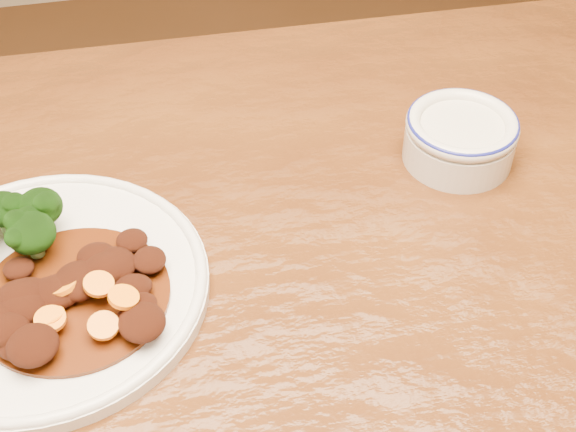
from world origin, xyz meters
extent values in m
cube|color=#5A2F0F|center=(0.00, 0.00, 0.73)|extent=(1.52, 0.93, 0.04)
cylinder|color=white|center=(-0.21, 0.03, 0.76)|extent=(0.31, 0.31, 0.01)
torus|color=white|center=(-0.21, 0.03, 0.76)|extent=(0.31, 0.31, 0.01)
cylinder|color=#71A153|center=(-0.21, 0.06, 0.77)|extent=(0.01, 0.01, 0.02)
ellipsoid|color=black|center=(-0.21, 0.06, 0.80)|extent=(0.05, 0.05, 0.04)
cylinder|color=#71A153|center=(-0.24, 0.10, 0.77)|extent=(0.01, 0.01, 0.02)
ellipsoid|color=black|center=(-0.24, 0.10, 0.80)|extent=(0.04, 0.04, 0.03)
cylinder|color=#71A153|center=(-0.21, 0.10, 0.77)|extent=(0.01, 0.01, 0.02)
ellipsoid|color=black|center=(-0.21, 0.10, 0.80)|extent=(0.04, 0.04, 0.03)
cylinder|color=#4F1C08|center=(-0.18, 0.00, 0.77)|extent=(0.18, 0.18, 0.00)
ellipsoid|color=black|center=(-0.23, -0.05, 0.78)|extent=(0.03, 0.03, 0.02)
ellipsoid|color=black|center=(-0.18, 0.01, 0.78)|extent=(0.02, 0.02, 0.01)
ellipsoid|color=black|center=(-0.21, -0.06, 0.78)|extent=(0.04, 0.05, 0.02)
ellipsoid|color=black|center=(-0.13, -0.01, 0.78)|extent=(0.04, 0.03, 0.02)
ellipsoid|color=black|center=(-0.12, -0.05, 0.78)|extent=(0.04, 0.04, 0.02)
ellipsoid|color=black|center=(-0.24, -0.03, 0.78)|extent=(0.04, 0.04, 0.02)
ellipsoid|color=black|center=(-0.20, 0.01, 0.77)|extent=(0.03, 0.03, 0.02)
ellipsoid|color=black|center=(-0.23, -0.01, 0.78)|extent=(0.04, 0.04, 0.02)
ellipsoid|color=black|center=(-0.16, 0.04, 0.78)|extent=(0.04, 0.03, 0.02)
ellipsoid|color=black|center=(-0.11, 0.02, 0.78)|extent=(0.03, 0.03, 0.02)
ellipsoid|color=black|center=(-0.23, 0.00, 0.78)|extent=(0.04, 0.04, 0.02)
ellipsoid|color=black|center=(-0.14, 0.02, 0.78)|extent=(0.04, 0.04, 0.02)
ellipsoid|color=black|center=(-0.19, 0.00, 0.78)|extent=(0.04, 0.04, 0.02)
ellipsoid|color=black|center=(-0.22, 0.01, 0.78)|extent=(0.04, 0.04, 0.02)
ellipsoid|color=black|center=(-0.12, -0.03, 0.78)|extent=(0.03, 0.03, 0.01)
ellipsoid|color=black|center=(-0.23, 0.04, 0.78)|extent=(0.03, 0.03, 0.01)
ellipsoid|color=black|center=(-0.14, 0.01, 0.77)|extent=(0.03, 0.03, 0.01)
ellipsoid|color=black|center=(-0.17, 0.01, 0.78)|extent=(0.04, 0.05, 0.02)
ellipsoid|color=black|center=(-0.15, 0.02, 0.78)|extent=(0.04, 0.04, 0.02)
ellipsoid|color=black|center=(-0.12, 0.05, 0.78)|extent=(0.03, 0.03, 0.02)
ellipsoid|color=black|center=(-0.16, 0.03, 0.78)|extent=(0.03, 0.02, 0.01)
ellipsoid|color=black|center=(-0.13, -0.04, 0.78)|extent=(0.03, 0.03, 0.01)
cylinder|color=orange|center=(-0.15, 0.02, 0.78)|extent=(0.03, 0.03, 0.01)
cylinder|color=orange|center=(-0.20, -0.03, 0.78)|extent=(0.04, 0.04, 0.02)
cylinder|color=orange|center=(-0.20, -0.03, 0.78)|extent=(0.03, 0.03, 0.01)
cylinder|color=orange|center=(-0.14, -0.03, 0.79)|extent=(0.03, 0.03, 0.01)
cylinder|color=orange|center=(-0.16, -0.01, 0.79)|extent=(0.04, 0.04, 0.01)
cylinder|color=orange|center=(-0.19, 0.00, 0.78)|extent=(0.04, 0.04, 0.02)
cylinder|color=orange|center=(-0.16, -0.05, 0.78)|extent=(0.04, 0.04, 0.01)
cylinder|color=beige|center=(0.24, 0.13, 0.77)|extent=(0.12, 0.12, 0.04)
cylinder|color=silver|center=(0.24, 0.13, 0.79)|extent=(0.09, 0.09, 0.01)
torus|color=beige|center=(0.24, 0.13, 0.80)|extent=(0.12, 0.12, 0.02)
torus|color=navy|center=(0.24, 0.13, 0.80)|extent=(0.12, 0.12, 0.01)
camera|label=1|loc=(-0.09, -0.50, 1.33)|focal=50.00mm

